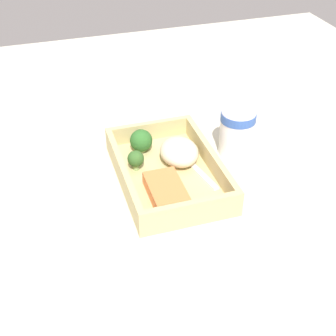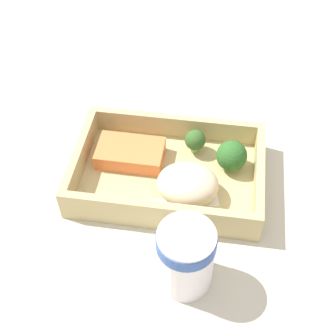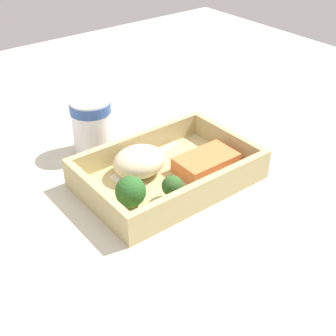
% 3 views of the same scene
% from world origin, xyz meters
% --- Properties ---
extents(ground_plane, '(1.60, 1.60, 0.02)m').
position_xyz_m(ground_plane, '(0.00, 0.00, -0.01)').
color(ground_plane, beige).
extents(takeout_tray, '(0.28, 0.19, 0.01)m').
position_xyz_m(takeout_tray, '(0.00, 0.00, 0.01)').
color(takeout_tray, tan).
rests_on(takeout_tray, ground_plane).
extents(tray_rim, '(0.28, 0.19, 0.04)m').
position_xyz_m(tray_rim, '(0.00, 0.00, 0.03)').
color(tray_rim, tan).
rests_on(tray_rim, takeout_tray).
extents(salmon_fillet, '(0.10, 0.06, 0.03)m').
position_xyz_m(salmon_fillet, '(-0.06, 0.02, 0.02)').
color(salmon_fillet, orange).
rests_on(salmon_fillet, takeout_tray).
extents(mashed_potatoes, '(0.09, 0.08, 0.05)m').
position_xyz_m(mashed_potatoes, '(0.03, -0.03, 0.04)').
color(mashed_potatoes, beige).
rests_on(mashed_potatoes, takeout_tray).
extents(broccoli_floret_1, '(0.05, 0.05, 0.05)m').
position_xyz_m(broccoli_floret_1, '(0.09, 0.03, 0.04)').
color(broccoli_floret_1, '#87A860').
rests_on(broccoli_floret_1, takeout_tray).
extents(broccoli_floret_2, '(0.03, 0.03, 0.04)m').
position_xyz_m(broccoli_floret_2, '(0.03, 0.06, 0.04)').
color(broccoli_floret_2, '#85A966').
rests_on(broccoli_floret_2, takeout_tray).
extents(fork, '(0.16, 0.05, 0.00)m').
position_xyz_m(fork, '(0.01, -0.05, 0.01)').
color(fork, white).
rests_on(fork, takeout_tray).
extents(paper_cup, '(0.07, 0.07, 0.10)m').
position_xyz_m(paper_cup, '(0.05, -0.16, 0.06)').
color(paper_cup, white).
rests_on(paper_cup, ground_plane).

